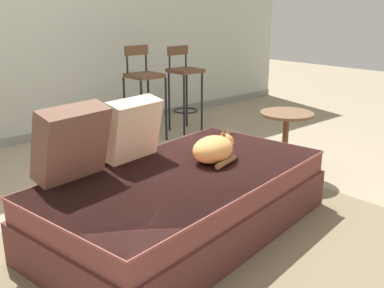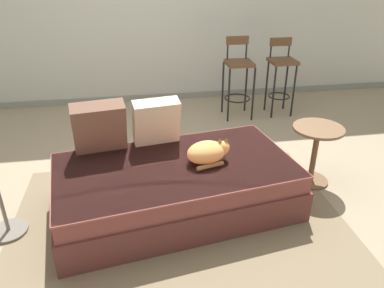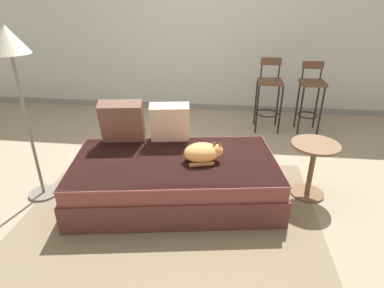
# 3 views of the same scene
# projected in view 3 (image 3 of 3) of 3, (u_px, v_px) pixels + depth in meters

# --- Properties ---
(ground_plane) EXTENTS (16.00, 16.00, 0.00)m
(ground_plane) POSITION_uv_depth(u_px,v_px,m) (181.00, 176.00, 3.48)
(ground_plane) COLOR gray
(ground_plane) RESTS_ON ground
(wall_back_panel) EXTENTS (8.00, 0.10, 2.60)m
(wall_back_panel) POSITION_uv_depth(u_px,v_px,m) (201.00, 28.00, 4.93)
(wall_back_panel) COLOR #B7BCB2
(wall_back_panel) RESTS_ON ground
(wall_baseboard_trim) EXTENTS (8.00, 0.02, 0.09)m
(wall_baseboard_trim) POSITION_uv_depth(u_px,v_px,m) (200.00, 106.00, 5.43)
(wall_baseboard_trim) COLOR gray
(wall_baseboard_trim) RESTS_ON ground
(area_rug) EXTENTS (2.59, 2.12, 0.01)m
(area_rug) POSITION_uv_depth(u_px,v_px,m) (170.00, 216.00, 2.85)
(area_rug) COLOR #75664C
(area_rug) RESTS_ON ground
(couch) EXTENTS (2.03, 1.30, 0.41)m
(couch) POSITION_uv_depth(u_px,v_px,m) (175.00, 178.00, 3.03)
(couch) COLOR brown
(couch) RESTS_ON ground
(throw_pillow_corner) EXTENTS (0.46, 0.32, 0.45)m
(throw_pillow_corner) POSITION_uv_depth(u_px,v_px,m) (122.00, 121.00, 3.20)
(throw_pillow_corner) COLOR brown
(throw_pillow_corner) RESTS_ON couch
(throw_pillow_middle) EXTENTS (0.42, 0.28, 0.41)m
(throw_pillow_middle) POSITION_uv_depth(u_px,v_px,m) (170.00, 122.00, 3.22)
(throw_pillow_middle) COLOR beige
(throw_pillow_middle) RESTS_ON couch
(cat) EXTENTS (0.38, 0.32, 0.20)m
(cat) POSITION_uv_depth(u_px,v_px,m) (203.00, 152.00, 2.88)
(cat) COLOR tan
(cat) RESTS_ON couch
(bar_stool_near_window) EXTENTS (0.34, 0.34, 0.99)m
(bar_stool_near_window) POSITION_uv_depth(u_px,v_px,m) (269.00, 91.00, 4.44)
(bar_stool_near_window) COLOR black
(bar_stool_near_window) RESTS_ON ground
(bar_stool_by_doorway) EXTENTS (0.32, 0.32, 0.96)m
(bar_stool_by_doorway) POSITION_uv_depth(u_px,v_px,m) (311.00, 92.00, 4.37)
(bar_stool_by_doorway) COLOR black
(bar_stool_by_doorway) RESTS_ON ground
(side_table) EXTENTS (0.44, 0.44, 0.55)m
(side_table) POSITION_uv_depth(u_px,v_px,m) (313.00, 162.00, 3.01)
(side_table) COLOR brown
(side_table) RESTS_ON ground
(floor_lamp) EXTENTS (0.32, 0.32, 1.58)m
(floor_lamp) POSITION_uv_depth(u_px,v_px,m) (12.00, 57.00, 2.59)
(floor_lamp) COLOR slate
(floor_lamp) RESTS_ON ground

